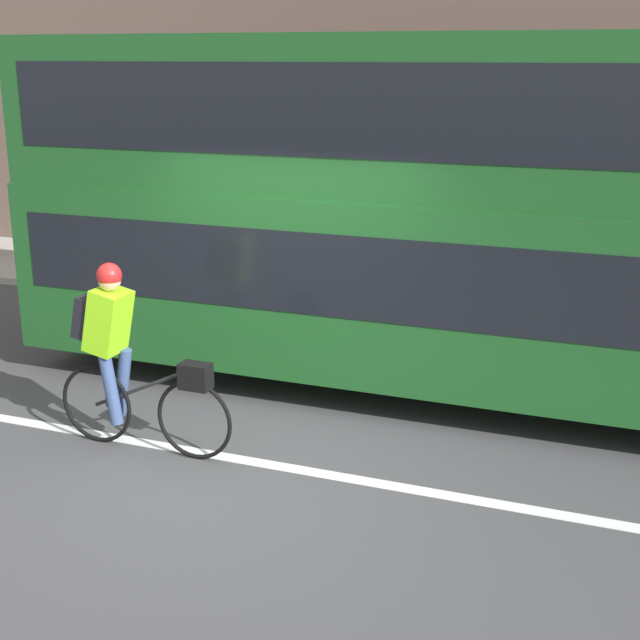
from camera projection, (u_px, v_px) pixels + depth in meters
The scene contains 5 objects.
ground_plane at pixel (226, 473), 7.32m from camera, with size 80.00×80.00×0.00m, color #424244.
road_center_line at pixel (240, 459), 7.56m from camera, with size 50.00×0.14×0.01m, color silver.
sidewalk_curb at pixel (410, 298), 12.36m from camera, with size 60.00×2.50×0.10m.
bus at pixel (597, 207), 8.20m from camera, with size 11.36×2.46×3.48m.
cyclist_on_bike at pixel (123, 351), 7.55m from camera, with size 1.67×0.32×1.65m.
Camera 1 is at (3.11, -5.93, 3.31)m, focal length 50.00 mm.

